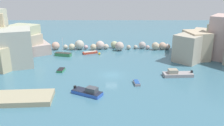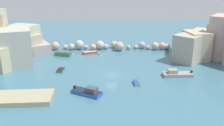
# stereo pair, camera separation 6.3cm
# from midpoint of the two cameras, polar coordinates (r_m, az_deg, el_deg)

# --- Properties ---
(cove_water) EXTENTS (160.00, 160.00, 0.00)m
(cove_water) POSITION_cam_midpoint_polar(r_m,az_deg,el_deg) (52.89, -0.05, -2.86)
(cove_water) COLOR #3E6E82
(cove_water) RESTS_ON ground
(cliff_headland_left) EXTENTS (21.75, 23.58, 13.15)m
(cliff_headland_left) POSITION_cam_midpoint_polar(r_m,az_deg,el_deg) (66.66, -24.40, 3.83)
(cliff_headland_left) COLOR #B0A48D
(cliff_headland_left) RESTS_ON ground
(cliff_headland_right) EXTENTS (25.42, 26.31, 11.25)m
(cliff_headland_right) POSITION_cam_midpoint_polar(r_m,az_deg,el_deg) (69.02, 24.91, 4.13)
(cliff_headland_right) COLOR tan
(cliff_headland_right) RESTS_ON ground
(rock_breakwater) EXTENTS (39.02, 5.33, 2.80)m
(rock_breakwater) POSITION_cam_midpoint_polar(r_m,az_deg,el_deg) (72.85, 1.35, 4.10)
(rock_breakwater) COLOR tan
(rock_breakwater) RESTS_ON ground
(stone_dock) EXTENTS (10.10, 5.94, 0.88)m
(stone_dock) POSITION_cam_midpoint_polar(r_m,az_deg,el_deg) (44.53, -19.93, -7.71)
(stone_dock) COLOR tan
(stone_dock) RESTS_ON ground
(channel_buoy) EXTENTS (0.60, 0.60, 0.60)m
(channel_buoy) POSITION_cam_midpoint_polar(r_m,az_deg,el_deg) (67.74, -2.89, 2.22)
(channel_buoy) COLOR gold
(channel_buoy) RESTS_ON cove_water
(moored_boat_0) EXTENTS (6.41, 2.65, 1.56)m
(moored_boat_0) POSITION_cam_midpoint_polar(r_m,az_deg,el_deg) (54.00, 15.12, -2.49)
(moored_boat_0) COLOR gray
(moored_boat_0) RESTS_ON cove_water
(moored_boat_1) EXTENTS (1.31, 2.69, 0.56)m
(moored_boat_1) POSITION_cam_midpoint_polar(r_m,az_deg,el_deg) (48.54, 5.92, -4.65)
(moored_boat_1) COLOR gray
(moored_boat_1) RESTS_ON cove_water
(moored_boat_2) EXTENTS (4.29, 2.74, 0.61)m
(moored_boat_2) POSITION_cam_midpoint_polar(r_m,az_deg,el_deg) (68.99, -5.08, 2.47)
(moored_boat_2) COLOR #BF3F2B
(moored_boat_2) RESTS_ON cove_water
(moored_boat_3) EXTENTS (4.72, 2.60, 5.12)m
(moored_boat_3) POSITION_cam_midpoint_polar(r_m,az_deg,el_deg) (67.76, -11.31, 2.03)
(moored_boat_3) COLOR #367B4A
(moored_boat_3) RESTS_ON cove_water
(moored_boat_4) EXTENTS (1.60, 2.59, 0.51)m
(moored_boat_4) POSITION_cam_midpoint_polar(r_m,az_deg,el_deg) (56.36, -11.81, -1.62)
(moored_boat_4) COLOR #308350
(moored_boat_4) RESTS_ON cove_water
(moored_boat_5) EXTENTS (5.94, 4.46, 1.57)m
(moored_boat_5) POSITION_cam_midpoint_polar(r_m,az_deg,el_deg) (44.06, -5.53, -6.77)
(moored_boat_5) COLOR blue
(moored_boat_5) RESTS_ON cove_water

